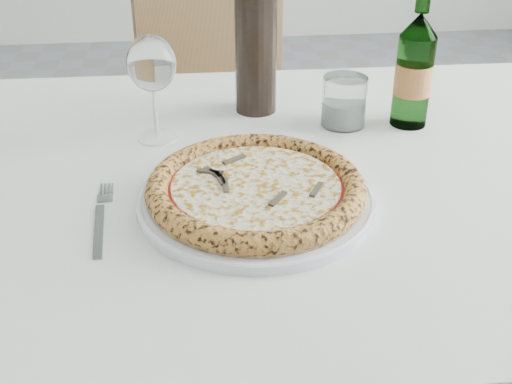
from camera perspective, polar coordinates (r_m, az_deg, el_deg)
The scene contains 9 objects.
dining_table at distance 1.04m, azimuth -0.58°, elevation -2.05°, with size 1.57×0.93×0.76m.
chair_far at distance 1.76m, azimuth -2.77°, elevation 6.72°, with size 0.50×0.50×0.93m.
plate at distance 0.91m, azimuth 0.00°, elevation -0.61°, with size 0.34×0.34×0.02m.
pizza at distance 0.90m, azimuth -0.00°, elevation 0.35°, with size 0.31×0.31×0.03m.
fork at distance 0.90m, azimuth -13.61°, elevation -2.38°, with size 0.02×0.18×0.00m.
wine_glass at distance 1.08m, azimuth -9.27°, elevation 11.01°, with size 0.08×0.08×0.18m.
tumbler at distance 1.16m, azimuth 7.82°, elevation 7.72°, with size 0.08×0.08×0.09m.
beer_bottle at distance 1.16m, azimuth 13.89°, elevation 10.45°, with size 0.07×0.07×0.25m.
wine_bottle at distance 1.18m, azimuth -0.01°, elevation 13.29°, with size 0.08×0.08×0.31m.
Camera 1 is at (-0.08, -1.11, 1.23)m, focal length 45.00 mm.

